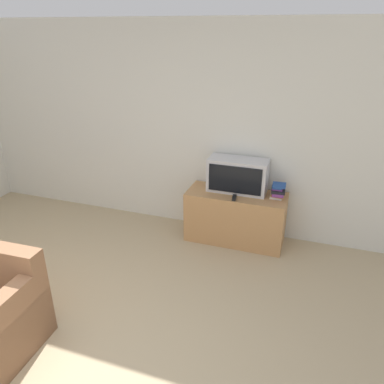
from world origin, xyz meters
TOP-DOWN VIEW (x-y plane):
  - wall_back at (0.00, 3.03)m, footprint 9.00×0.06m
  - tv_stand at (0.82, 2.74)m, footprint 1.20×0.49m
  - television at (0.81, 2.82)m, footprint 0.71×0.32m
  - book_stack at (1.30, 2.78)m, footprint 0.18×0.24m
  - remote_on_stand at (0.83, 2.58)m, footprint 0.07×0.15m

SIDE VIEW (x-z plane):
  - tv_stand at x=0.82m, z-range 0.00..0.64m
  - remote_on_stand at x=0.83m, z-range 0.64..0.66m
  - book_stack at x=1.30m, z-range 0.64..0.81m
  - television at x=0.81m, z-range 0.64..1.05m
  - wall_back at x=0.00m, z-range 0.00..2.60m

